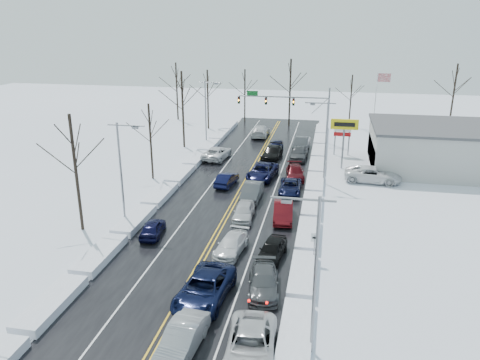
% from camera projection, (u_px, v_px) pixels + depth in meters
% --- Properties ---
extents(ground, '(160.00, 160.00, 0.00)m').
position_uv_depth(ground, '(229.00, 212.00, 43.60)').
color(ground, silver).
rests_on(ground, ground).
extents(road_surface, '(14.00, 84.00, 0.01)m').
position_uv_depth(road_surface, '(233.00, 204.00, 45.46)').
color(road_surface, black).
rests_on(road_surface, ground).
extents(snow_bank_left, '(1.83, 72.00, 0.62)m').
position_uv_depth(snow_bank_left, '(159.00, 199.00, 46.83)').
color(snow_bank_left, silver).
rests_on(snow_bank_left, ground).
extents(snow_bank_right, '(1.83, 72.00, 0.62)m').
position_uv_depth(snow_bank_right, '(312.00, 210.00, 44.09)').
color(snow_bank_right, silver).
rests_on(snow_bank_right, ground).
extents(traffic_signal_mast, '(13.28, 0.39, 8.00)m').
position_uv_depth(traffic_signal_mast, '(293.00, 104.00, 67.18)').
color(traffic_signal_mast, slate).
rests_on(traffic_signal_mast, ground).
extents(tires_plus_sign, '(3.20, 0.34, 6.00)m').
position_uv_depth(tires_plus_sign, '(344.00, 128.00, 54.94)').
color(tires_plus_sign, slate).
rests_on(tires_plus_sign, ground).
extents(used_vehicles_sign, '(2.20, 0.22, 4.65)m').
position_uv_depth(used_vehicles_sign, '(343.00, 130.00, 61.06)').
color(used_vehicles_sign, slate).
rests_on(used_vehicles_sign, ground).
extents(speed_limit_sign, '(0.55, 0.09, 2.35)m').
position_uv_depth(speed_limit_sign, '(315.00, 242.00, 34.17)').
color(speed_limit_sign, slate).
rests_on(speed_limit_sign, ground).
extents(flagpole, '(1.87, 1.20, 10.00)m').
position_uv_depth(flagpole, '(376.00, 102.00, 66.79)').
color(flagpole, silver).
rests_on(flagpole, ground).
extents(dealership_building, '(20.40, 12.40, 5.30)m').
position_uv_depth(dealership_building, '(459.00, 148.00, 55.14)').
color(dealership_building, '#A2A29E').
rests_on(dealership_building, ground).
extents(streetlight_se, '(3.20, 0.25, 9.00)m').
position_uv_depth(streetlight_se, '(312.00, 264.00, 23.68)').
color(streetlight_se, slate).
rests_on(streetlight_se, ground).
extents(streetlight_ne, '(3.20, 0.25, 9.00)m').
position_uv_depth(streetlight_ne, '(324.00, 136.00, 49.67)').
color(streetlight_ne, slate).
rests_on(streetlight_ne, ground).
extents(streetlight_sw, '(3.20, 0.25, 9.00)m').
position_uv_depth(streetlight_sw, '(123.00, 166.00, 39.66)').
color(streetlight_sw, slate).
rests_on(streetlight_sw, ground).
extents(streetlight_nw, '(3.20, 0.25, 9.00)m').
position_uv_depth(streetlight_nw, '(207.00, 108.00, 65.65)').
color(streetlight_nw, slate).
rests_on(streetlight_nw, ground).
extents(tree_left_b, '(4.00, 4.00, 10.00)m').
position_uv_depth(tree_left_b, '(73.00, 151.00, 37.83)').
color(tree_left_b, '#2D231C').
rests_on(tree_left_b, ground).
extents(tree_left_c, '(3.40, 3.40, 8.50)m').
position_uv_depth(tree_left_c, '(150.00, 127.00, 50.99)').
color(tree_left_c, '#2D231C').
rests_on(tree_left_c, ground).
extents(tree_left_d, '(4.20, 4.20, 10.50)m').
position_uv_depth(tree_left_d, '(182.00, 95.00, 63.65)').
color(tree_left_d, '#2D231C').
rests_on(tree_left_d, ground).
extents(tree_left_e, '(3.80, 3.80, 9.50)m').
position_uv_depth(tree_left_e, '(208.00, 88.00, 74.95)').
color(tree_left_e, '#2D231C').
rests_on(tree_left_e, ground).
extents(tree_far_a, '(4.00, 4.00, 10.00)m').
position_uv_depth(tree_far_a, '(176.00, 80.00, 81.70)').
color(tree_far_a, '#2D231C').
rests_on(tree_far_a, ground).
extents(tree_far_b, '(3.60, 3.60, 9.00)m').
position_uv_depth(tree_far_b, '(245.00, 85.00, 80.69)').
color(tree_far_b, '#2D231C').
rests_on(tree_far_b, ground).
extents(tree_far_c, '(4.40, 4.40, 11.00)m').
position_uv_depth(tree_far_c, '(290.00, 79.00, 76.94)').
color(tree_far_c, '#2D231C').
rests_on(tree_far_c, ground).
extents(tree_far_d, '(3.40, 3.40, 8.50)m').
position_uv_depth(tree_far_d, '(351.00, 90.00, 77.11)').
color(tree_far_d, '#2D231C').
rests_on(tree_far_d, ground).
extents(tree_far_e, '(4.20, 4.20, 10.50)m').
position_uv_depth(tree_far_e, '(455.00, 84.00, 74.24)').
color(tree_far_e, '#2D231C').
rests_on(tree_far_e, ground).
extents(queued_car_1, '(2.05, 4.89, 1.57)m').
position_uv_depth(queued_car_1, '(182.00, 351.00, 25.36)').
color(queued_car_1, gray).
rests_on(queued_car_1, ground).
extents(queued_car_2, '(3.31, 6.32, 1.70)m').
position_uv_depth(queued_car_2, '(205.00, 300.00, 30.00)').
color(queued_car_2, black).
rests_on(queued_car_2, ground).
extents(queued_car_3, '(2.38, 4.74, 1.32)m').
position_uv_depth(queued_car_3, '(231.00, 252.00, 36.12)').
color(queued_car_3, silver).
rests_on(queued_car_3, ground).
extents(queued_car_4, '(1.97, 4.42, 1.48)m').
position_uv_depth(queued_car_4, '(244.00, 219.00, 42.19)').
color(queued_car_4, silver).
rests_on(queued_car_4, ground).
extents(queued_car_5, '(1.78, 4.97, 1.63)m').
position_uv_depth(queued_car_5, '(252.00, 199.00, 46.77)').
color(queued_car_5, '#424547').
rests_on(queued_car_5, ground).
extents(queued_car_6, '(3.35, 6.13, 1.63)m').
position_uv_depth(queued_car_6, '(262.00, 178.00, 52.97)').
color(queued_car_6, black).
rests_on(queued_car_6, ground).
extents(queued_car_7, '(2.61, 5.53, 1.56)m').
position_uv_depth(queued_car_7, '(272.00, 158.00, 60.51)').
color(queued_car_7, black).
rests_on(queued_car_7, ground).
extents(queued_car_8, '(2.01, 4.11, 1.35)m').
position_uv_depth(queued_car_8, '(276.00, 150.00, 64.23)').
color(queued_car_8, black).
rests_on(queued_car_8, ground).
extents(queued_car_10, '(3.06, 5.88, 1.58)m').
position_uv_depth(queued_car_10, '(250.00, 358.00, 24.86)').
color(queued_car_10, silver).
rests_on(queued_car_10, ground).
extents(queued_car_11, '(2.61, 5.06, 1.40)m').
position_uv_depth(queued_car_11, '(263.00, 291.00, 30.98)').
color(queued_car_11, '#45484A').
rests_on(queued_car_11, ground).
extents(queued_car_12, '(2.23, 4.42, 1.44)m').
position_uv_depth(queued_car_12, '(272.00, 258.00, 35.28)').
color(queued_car_12, black).
rests_on(queued_car_12, ground).
extents(queued_car_13, '(2.07, 4.93, 1.58)m').
position_uv_depth(queued_car_13, '(283.00, 219.00, 42.08)').
color(queued_car_13, '#4E0A0F').
rests_on(queued_car_13, ground).
extents(queued_car_14, '(2.35, 4.85, 1.33)m').
position_uv_depth(queued_car_14, '(290.00, 193.00, 48.53)').
color(queued_car_14, black).
rests_on(queued_car_14, ground).
extents(queued_car_15, '(2.55, 5.03, 1.40)m').
position_uv_depth(queued_car_15, '(295.00, 178.00, 52.99)').
color(queued_car_15, '#45090E').
rests_on(queued_car_15, ground).
extents(queued_car_16, '(2.26, 5.12, 1.71)m').
position_uv_depth(queued_car_16, '(299.00, 159.00, 60.13)').
color(queued_car_16, '#3C3E41').
rests_on(queued_car_16, ground).
extents(queued_car_17, '(2.20, 5.35, 1.72)m').
position_uv_depth(queued_car_17, '(301.00, 150.00, 64.45)').
color(queued_car_17, '#383A3D').
rests_on(queued_car_17, ground).
extents(oncoming_car_0, '(2.01, 4.38, 1.39)m').
position_uv_depth(oncoming_car_0, '(227.00, 185.00, 50.69)').
color(oncoming_car_0, black).
rests_on(oncoming_car_0, ground).
extents(oncoming_car_1, '(3.26, 6.00, 1.60)m').
position_uv_depth(oncoming_car_1, '(217.00, 159.00, 60.37)').
color(oncoming_car_1, silver).
rests_on(oncoming_car_1, ground).
extents(oncoming_car_2, '(2.43, 5.94, 1.72)m').
position_uv_depth(oncoming_car_2, '(260.00, 136.00, 71.91)').
color(oncoming_car_2, silver).
rests_on(oncoming_car_2, ground).
extents(oncoming_car_3, '(2.04, 4.09, 1.34)m').
position_uv_depth(oncoming_car_3, '(153.00, 235.00, 38.96)').
color(oncoming_car_3, black).
rests_on(oncoming_car_3, ground).
extents(parked_car_0, '(6.35, 3.31, 1.71)m').
position_uv_depth(parked_car_0, '(372.00, 182.00, 51.81)').
color(parked_car_0, white).
rests_on(parked_car_0, ground).
extents(parked_car_1, '(2.97, 6.14, 1.72)m').
position_uv_depth(parked_car_1, '(396.00, 168.00, 56.73)').
color(parked_car_1, '#404345').
rests_on(parked_car_1, ground).
extents(parked_car_2, '(2.05, 4.34, 1.43)m').
position_uv_depth(parked_car_2, '(375.00, 159.00, 60.37)').
color(parked_car_2, black).
rests_on(parked_car_2, ground).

